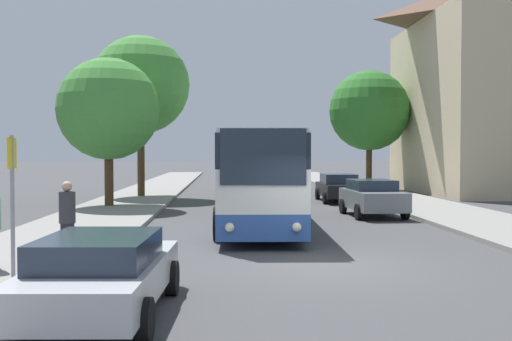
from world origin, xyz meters
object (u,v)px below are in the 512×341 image
Objects in this scene: bus_front at (258,177)px; tree_right_near at (369,111)px; pedestrian_waiting_near at (67,221)px; bus_stop_sign at (12,189)px; tree_left_near at (141,85)px; parked_car_right_far at (339,187)px; bus_middle at (247,165)px; parked_car_right_near at (372,197)px; parked_car_left_curb at (101,272)px; tree_left_far at (108,109)px.

tree_right_near reaches higher than bus_front.
tree_right_near reaches higher than pedestrian_waiting_near.
tree_right_near reaches higher than bus_stop_sign.
bus_stop_sign is 0.31× the size of tree_left_near.
pedestrian_waiting_near reaches higher than parked_car_right_far.
parked_car_right_near is at bearing -69.92° from bus_middle.
parked_car_left_curb is at bearing -47.64° from bus_stop_sign.
parked_car_right_far reaches higher than parked_car_left_curb.
bus_middle reaches higher than bus_front.
bus_front is 3.89× the size of bus_stop_sign.
bus_front is 5.83m from parked_car_right_near.
bus_middle is 1.36× the size of tree_left_near.
bus_front is 21.68m from tree_right_near.
parked_car_right_far is 10.93m from tree_right_near.
pedestrian_waiting_near is at bearing -82.82° from tree_left_far.
bus_front is at bearing -29.51° from pedestrian_waiting_near.
parked_car_right_far is at bearing 67.09° from bus_front.
parked_car_right_far is 0.53× the size of tree_left_near.
tree_left_far is (-1.16, 15.68, 2.68)m from bus_stop_sign.
pedestrian_waiting_near reaches higher than parked_car_right_near.
bus_middle reaches higher than pedestrian_waiting_near.
parked_car_left_curb is 3.44m from bus_stop_sign.
parked_car_right_far is 12.29m from tree_left_far.
bus_middle reaches higher than parked_car_left_curb.
parked_car_right_near is at bearing 91.19° from parked_car_right_far.
tree_left_near reaches higher than bus_stop_sign.
tree_right_near is (3.83, 16.34, 4.61)m from parked_car_right_near.
tree_left_far reaches higher than parked_car_right_near.
tree_right_near is (11.67, 30.60, 4.69)m from parked_car_left_curb.
parked_car_right_near reaches higher than parked_car_right_far.
tree_left_near reaches higher than bus_middle.
parked_car_right_near reaches higher than parked_car_left_curb.
parked_car_left_curb is (-3.23, -26.38, -1.10)m from bus_middle.
tree_left_far is at bearing -129.10° from bus_middle.
bus_front is 11.51m from parked_car_left_curb.
parked_car_right_near is at bearing 35.77° from bus_front.
tree_right_near is (14.41, 6.46, -0.91)m from tree_left_near.
parked_car_right_far is 19.78m from pedestrian_waiting_near.
parked_car_left_curb is at bearing -103.77° from bus_front.
tree_left_near is at bearing 91.45° from bus_stop_sign.
tree_left_far is at bearing 11.40° from pedestrian_waiting_near.
tree_left_near is at bearing 115.69° from bus_front.
pedestrian_waiting_near is 29.96m from tree_right_near.
bus_stop_sign is at bearing 135.13° from parked_car_left_curb.
tree_left_near is at bearing 84.30° from tree_left_far.
tree_right_near is at bearing 68.04° from bus_front.
tree_left_near is at bearing -45.64° from parked_car_right_near.
bus_front is 2.68× the size of parked_car_right_near.
bus_middle is 10.10m from tree_right_near.
tree_left_far is (-6.57, -8.31, 2.74)m from bus_middle.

